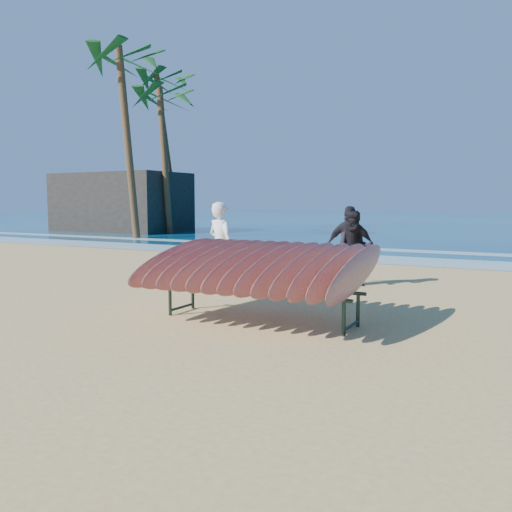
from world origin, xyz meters
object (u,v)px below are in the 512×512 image
object	(u,v)px
surfboard_rack	(260,267)
palm_right	(166,83)
building	(121,202)
person_dark_a	(355,248)
palm_mid	(164,100)
person_dark_b	(350,246)
palm_left	(126,63)
person_white	(221,246)

from	to	relation	value
surfboard_rack	palm_right	world-z (taller)	palm_right
building	palm_right	world-z (taller)	palm_right
person_dark_a	building	bearing A→B (deg)	122.79
building	palm_mid	distance (m)	7.25
person_dark_b	palm_mid	bearing A→B (deg)	-54.98
building	palm_right	distance (m)	8.32
surfboard_rack	palm_left	distance (m)	21.36
surfboard_rack	palm_left	xyz separation A→B (m)	(-14.82, 13.30, 7.73)
palm_mid	surfboard_rack	bearing A→B (deg)	-47.70
surfboard_rack	person_dark_b	bearing A→B (deg)	88.60
palm_left	palm_mid	world-z (taller)	palm_left
surfboard_rack	palm_mid	distance (m)	24.33
surfboard_rack	building	distance (m)	27.15
building	palm_left	world-z (taller)	palm_left
person_dark_a	palm_mid	size ratio (longest dim) A/B	0.20
person_white	person_dark_b	xyz separation A→B (m)	(2.16, 1.93, -0.04)
person_dark_b	building	distance (m)	24.55
person_white	building	bearing A→B (deg)	-24.53
person_dark_b	palm_mid	world-z (taller)	palm_mid
person_white	palm_mid	xyz separation A→B (m)	(-13.59, 15.08, 6.62)
palm_right	building	bearing A→B (deg)	-115.00
person_dark_a	palm_mid	world-z (taller)	palm_mid
person_dark_a	palm_mid	bearing A→B (deg)	118.11
palm_left	person_white	bearing A→B (deg)	-41.20
person_dark_b	palm_right	xyz separation A→B (m)	(-18.70, 17.04, 8.60)
person_dark_b	palm_mid	xyz separation A→B (m)	(-15.74, 13.16, 6.66)
palm_left	surfboard_rack	bearing A→B (deg)	-41.91
palm_mid	palm_left	bearing A→B (deg)	-76.98
person_white	palm_left	size ratio (longest dim) A/B	0.19
palm_left	palm_mid	xyz separation A→B (m)	(-0.93, 4.00, -1.03)
person_dark_b	person_dark_a	bearing A→B (deg)	146.08
surfboard_rack	person_white	world-z (taller)	person_white
person_dark_b	palm_left	bearing A→B (deg)	-46.81
palm_right	palm_left	bearing A→B (deg)	-63.80
person_white	palm_left	bearing A→B (deg)	-23.83
palm_mid	palm_right	bearing A→B (deg)	127.26
person_dark_a	palm_mid	distance (m)	21.70
building	person_white	bearing A→B (deg)	-41.89
palm_mid	palm_right	xyz separation A→B (m)	(-2.96, 3.88, 1.93)
palm_left	palm_right	bearing A→B (deg)	116.20
surfboard_rack	palm_mid	xyz separation A→B (m)	(-15.75, 17.30, 6.69)
person_white	palm_mid	distance (m)	21.35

